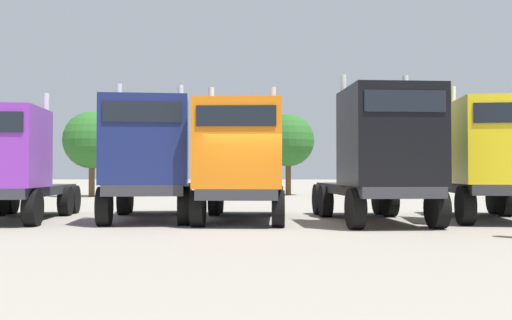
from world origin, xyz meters
TOP-DOWN VIEW (x-y plane):
  - ground at (0.00, 0.00)m, footprint 200.00×200.00m
  - semi_truck_purple at (-7.32, 1.04)m, footprint 3.27×6.35m
  - semi_truck_navy at (-3.19, 1.50)m, footprint 3.37×6.71m
  - semi_truck_orange at (-0.36, 1.14)m, footprint 2.61×6.34m
  - semi_truck_black at (3.73, 0.74)m, footprint 3.16×6.61m
  - semi_truck_yellow at (7.22, 1.71)m, footprint 2.97×5.94m
  - oak_far_left at (-10.45, 18.42)m, footprint 3.50×3.50m
  - oak_far_centre at (1.64, 21.16)m, footprint 3.43×3.43m
  - oak_far_right at (9.32, 20.49)m, footprint 2.96×2.96m

SIDE VIEW (x-z plane):
  - ground at x=0.00m, z-range 0.00..0.00m
  - semi_truck_purple at x=-7.32m, z-range -0.23..3.73m
  - semi_truck_orange at x=-0.36m, z-range -0.24..3.86m
  - semi_truck_navy at x=-3.19m, z-range -0.24..4.01m
  - semi_truck_yellow at x=7.22m, z-range -0.19..4.05m
  - semi_truck_black at x=3.73m, z-range -0.21..4.21m
  - oak_far_right at x=9.32m, z-range 0.90..5.71m
  - oak_far_left at x=-10.45m, z-range 0.85..6.07m
  - oak_far_centre at x=1.64m, z-range 0.92..6.23m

